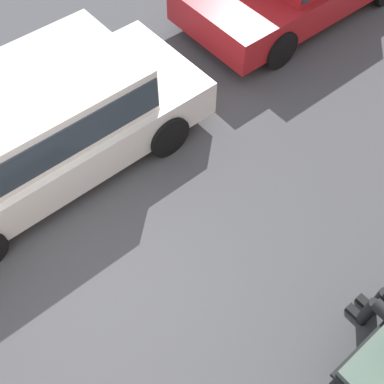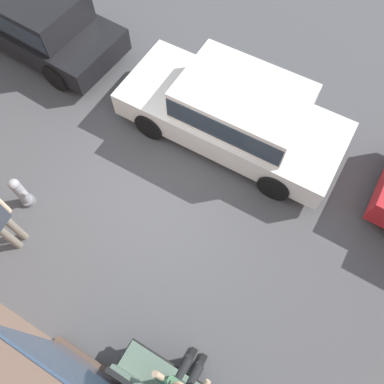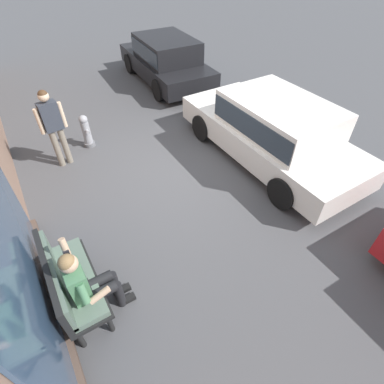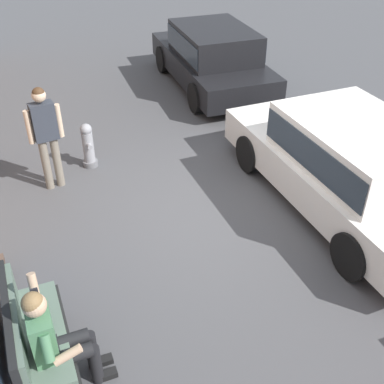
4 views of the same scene
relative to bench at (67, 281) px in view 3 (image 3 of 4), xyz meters
name	(u,v)px [view 3 (image 3 of 4)]	position (x,y,z in m)	size (l,w,h in m)	color
ground_plane	(186,171)	(1.81, -2.90, -0.58)	(60.00, 60.00, 0.00)	#4C4C4F
bench	(67,281)	(0.00, 0.00, 0.00)	(1.43, 0.55, 1.01)	black
person_on_phone	(88,283)	(-0.26, -0.22, 0.13)	(0.73, 0.74, 1.35)	black
parked_car_mid	(273,128)	(1.25, -4.78, 0.21)	(4.50, 1.93, 1.44)	white
parked_car_far	(166,58)	(6.38, -4.88, 0.19)	(4.20, 2.01, 1.41)	black
pedestrian_standing	(53,123)	(3.49, -0.73, 0.44)	(0.24, 0.55, 1.73)	gray
fire_hydrant	(86,132)	(3.92, -1.41, -0.19)	(0.38, 0.26, 0.81)	slate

